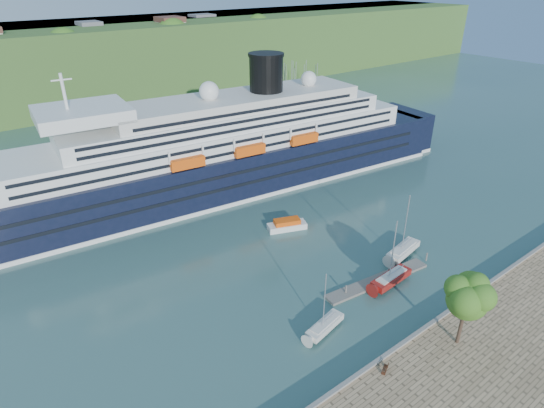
{
  "coord_description": "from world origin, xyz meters",
  "views": [
    {
      "loc": [
        -39.25,
        -22.34,
        39.88
      ],
      "look_at": [
        0.96,
        30.0,
        5.91
      ],
      "focal_mm": 30.0,
      "sensor_mm": 36.0,
      "label": 1
    }
  ],
  "objects": [
    {
      "name": "tender_launch",
      "position": [
        4.25,
        30.03,
        0.94
      ],
      "size": [
        7.15,
        4.57,
        1.87
      ],
      "primitive_type": null,
      "rotation": [
        0.0,
        0.0,
        -0.36
      ],
      "color": "#E8500D",
      "rests_on": "ground"
    },
    {
      "name": "sailboat_white_near",
      "position": [
        -7.89,
        7.75,
        4.23
      ],
      "size": [
        6.78,
        3.06,
        8.47
      ],
      "primitive_type": null,
      "rotation": [
        0.0,
        0.0,
        0.2
      ],
      "color": "silver",
      "rests_on": "ground"
    },
    {
      "name": "sailboat_white_far",
      "position": [
        13.39,
        12.53,
        5.14
      ],
      "size": [
        8.21,
        3.55,
        10.27
      ],
      "primitive_type": null,
      "rotation": [
        0.0,
        0.0,
        0.17
      ],
      "color": "silver",
      "rests_on": "ground"
    },
    {
      "name": "ground",
      "position": [
        0.0,
        0.0,
        0.0
      ],
      "size": [
        400.0,
        400.0,
        0.0
      ],
      "primitive_type": "plane",
      "color": "#2F5550",
      "rests_on": "ground"
    },
    {
      "name": "floating_pontoon",
      "position": [
        5.16,
        10.44,
        0.2
      ],
      "size": [
        17.86,
        4.23,
        0.39
      ],
      "primitive_type": null,
      "rotation": [
        0.0,
        0.0,
        -0.12
      ],
      "color": "gray",
      "rests_on": "ground"
    },
    {
      "name": "quay_coping",
      "position": [
        0.0,
        -0.2,
        1.15
      ],
      "size": [
        220.0,
        0.5,
        0.3
      ],
      "primitive_type": "cube",
      "color": "slate",
      "rests_on": "promenade"
    },
    {
      "name": "promenade_tree",
      "position": [
        2.4,
        -3.86,
        6.12
      ],
      "size": [
        6.18,
        6.18,
        10.23
      ],
      "primitive_type": null,
      "color": "#275E18",
      "rests_on": "promenade"
    },
    {
      "name": "cruise_ship",
      "position": [
        2.46,
        50.93,
        13.03
      ],
      "size": [
        117.2,
        29.31,
        26.06
      ],
      "primitive_type": null,
      "rotation": [
        0.0,
        0.0,
        -0.11
      ],
      "color": "black",
      "rests_on": "ground"
    },
    {
      "name": "park_bench",
      "position": [
        -7.77,
        -1.53,
        1.43
      ],
      "size": [
        1.46,
        1.07,
        0.86
      ],
      "primitive_type": null,
      "rotation": [
        0.0,
        0.0,
        0.43
      ],
      "color": "#442413",
      "rests_on": "promenade"
    },
    {
      "name": "far_hillside",
      "position": [
        0.0,
        145.0,
        12.0
      ],
      "size": [
        400.0,
        50.0,
        24.0
      ],
      "primitive_type": "cube",
      "color": "#3C5D25",
      "rests_on": "ground"
    },
    {
      "name": "sailboat_red",
      "position": [
        6.12,
        8.94,
        5.03
      ],
      "size": [
        7.91,
        2.64,
        10.06
      ],
      "primitive_type": null,
      "rotation": [
        0.0,
        0.0,
        0.06
      ],
      "color": "maroon",
      "rests_on": "ground"
    }
  ]
}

